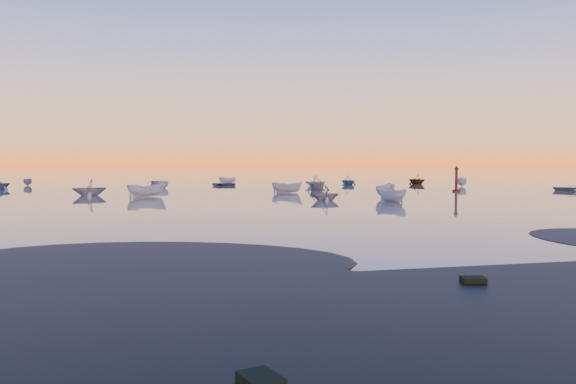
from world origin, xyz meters
name	(u,v)px	position (x,y,z in m)	size (l,w,h in m)	color
ground	(208,180)	(0.00, 100.00, 0.00)	(600.00, 600.00, 0.00)	#6F645D
mud_lobes	(448,257)	(0.00, -1.00, 0.01)	(140.00, 6.00, 0.07)	black
moored_fleet	(240,190)	(0.00, 53.00, 0.00)	(124.00, 58.00, 1.20)	beige
boat_near_center	(147,197)	(-11.72, 40.99, 0.00)	(4.23, 1.79, 1.46)	beige
channel_marker	(456,181)	(26.04, 43.58, 1.34)	(0.95, 0.95, 3.39)	#3F110D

